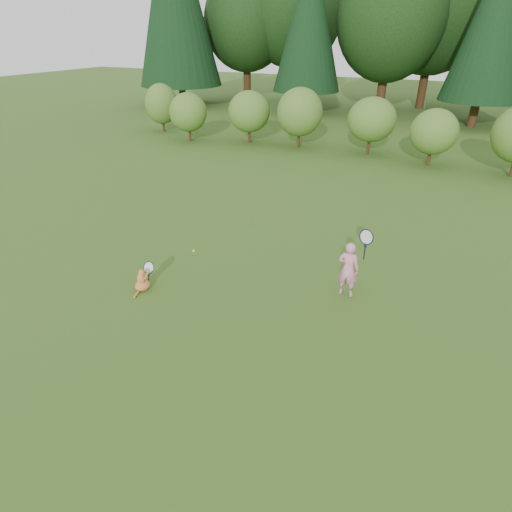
% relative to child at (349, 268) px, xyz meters
% --- Properties ---
extents(ground, '(100.00, 100.00, 0.00)m').
position_rel_child_xyz_m(ground, '(-2.25, -1.18, -0.68)').
color(ground, '#2B4D15').
rests_on(ground, ground).
extents(shrub_row, '(28.00, 3.00, 2.80)m').
position_rel_child_xyz_m(shrub_row, '(-2.25, 11.82, 0.72)').
color(shrub_row, '#486D22').
rests_on(shrub_row, ground).
extents(child, '(0.71, 0.37, 1.93)m').
position_rel_child_xyz_m(child, '(0.00, 0.00, 0.00)').
color(child, pink).
rests_on(child, ground).
extents(cat, '(0.42, 0.78, 0.70)m').
position_rel_child_xyz_m(cat, '(-4.27, -1.74, -0.41)').
color(cat, '#B85723').
rests_on(cat, ground).
extents(tennis_ball, '(0.06, 0.06, 0.06)m').
position_rel_child_xyz_m(tennis_ball, '(-3.35, -0.95, 0.14)').
color(tennis_ball, '#D4E41A').
rests_on(tennis_ball, ground).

